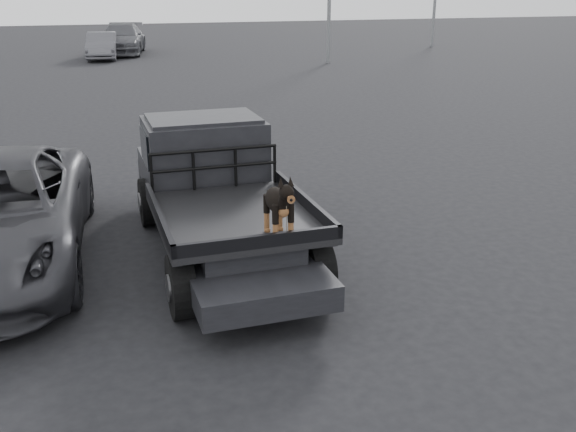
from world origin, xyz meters
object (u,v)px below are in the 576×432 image
object	(u,v)px
dog	(278,206)
distant_car_a	(102,46)
flatbed_ute	(220,223)
distant_car_b	(122,39)

from	to	relation	value
dog	distant_car_a	world-z (taller)	dog
flatbed_ute	dog	xyz separation A→B (m)	(0.29, -1.86, 0.83)
flatbed_ute	distant_car_b	world-z (taller)	distant_car_b
distant_car_a	distant_car_b	size ratio (longest dim) A/B	0.73
flatbed_ute	distant_car_a	bearing A→B (deg)	90.58
distant_car_b	flatbed_ute	bearing A→B (deg)	-81.62
dog	distant_car_b	xyz separation A→B (m)	(0.64, 31.03, -0.49)
dog	distant_car_b	size ratio (longest dim) A/B	0.13
distant_car_a	dog	bearing A→B (deg)	-82.84
flatbed_ute	distant_car_b	bearing A→B (deg)	88.17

